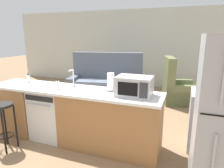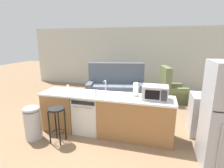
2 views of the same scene
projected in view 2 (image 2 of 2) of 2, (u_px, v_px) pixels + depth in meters
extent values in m
plane|color=#896B4C|center=(99.00, 132.00, 4.03)|extent=(24.00, 24.00, 0.00)
cube|color=beige|center=(138.00, 58.00, 7.57)|extent=(10.00, 0.06, 2.60)
cube|color=#9E6B3D|center=(62.00, 110.00, 4.17)|extent=(0.75, 0.62, 0.86)
cube|color=#9E6B3D|center=(135.00, 119.00, 3.72)|extent=(1.55, 0.62, 0.86)
cube|color=white|center=(105.00, 96.00, 3.78)|extent=(2.94, 0.66, 0.04)
cube|color=#3F2A18|center=(105.00, 131.00, 3.99)|extent=(2.86, 0.56, 0.08)
cube|color=silver|center=(89.00, 114.00, 4.00)|extent=(0.58, 0.58, 0.84)
cube|color=black|center=(83.00, 103.00, 3.64)|extent=(0.52, 0.01, 0.08)
cylinder|color=#B2B2B7|center=(82.00, 108.00, 3.65)|extent=(0.44, 0.02, 0.02)
cube|color=#B7B7BC|center=(208.00, 116.00, 3.84)|extent=(0.76, 0.64, 0.85)
cube|color=black|center=(212.00, 121.00, 3.52)|extent=(0.53, 0.01, 0.43)
cylinder|color=silver|center=(214.00, 111.00, 3.45)|extent=(0.61, 0.03, 0.03)
cube|color=#B7B7BC|center=(211.00, 97.00, 3.73)|extent=(0.76, 0.64, 0.05)
torus|color=black|center=(204.00, 97.00, 3.65)|extent=(0.16, 0.16, 0.01)
torus|color=black|center=(222.00, 99.00, 3.56)|extent=(0.16, 0.16, 0.01)
torus|color=black|center=(201.00, 94.00, 3.89)|extent=(0.16, 0.16, 0.01)
torus|color=black|center=(218.00, 95.00, 3.80)|extent=(0.16, 0.16, 0.01)
cylinder|color=#B2B2B7|center=(220.00, 149.00, 2.49)|extent=(0.02, 0.02, 0.76)
cube|color=#B7B7BC|center=(155.00, 92.00, 3.48)|extent=(0.50, 0.36, 0.28)
cube|color=black|center=(152.00, 95.00, 3.31)|extent=(0.27, 0.01, 0.18)
cube|color=#2D2D33|center=(164.00, 96.00, 3.26)|extent=(0.11, 0.01, 0.21)
cylinder|color=silver|center=(106.00, 92.00, 3.92)|extent=(0.07, 0.07, 0.03)
cylinder|color=silver|center=(106.00, 86.00, 3.88)|extent=(0.02, 0.02, 0.26)
cylinder|color=silver|center=(105.00, 81.00, 3.78)|extent=(0.02, 0.14, 0.02)
cylinder|color=#4C4C51|center=(136.00, 95.00, 3.72)|extent=(0.14, 0.14, 0.01)
cylinder|color=white|center=(136.00, 89.00, 3.69)|extent=(0.11, 0.11, 0.27)
cylinder|color=silver|center=(96.00, 93.00, 3.70)|extent=(0.06, 0.06, 0.14)
cylinder|color=black|center=(96.00, 89.00, 3.68)|extent=(0.02, 0.02, 0.04)
cylinder|color=silver|center=(68.00, 88.00, 4.10)|extent=(0.06, 0.06, 0.14)
cylinder|color=black|center=(68.00, 84.00, 4.08)|extent=(0.02, 0.02, 0.04)
sphere|color=#B2B2B7|center=(222.00, 94.00, 3.54)|extent=(0.17, 0.17, 0.17)
sphere|color=black|center=(223.00, 90.00, 3.52)|extent=(0.03, 0.03, 0.03)
cylinder|color=black|center=(56.00, 109.00, 3.47)|extent=(0.32, 0.32, 0.04)
cylinder|color=black|center=(49.00, 128.00, 3.48)|extent=(0.03, 0.03, 0.70)
cylinder|color=black|center=(59.00, 129.00, 3.42)|extent=(0.03, 0.03, 0.70)
cylinder|color=black|center=(56.00, 123.00, 3.69)|extent=(0.03, 0.03, 0.70)
cylinder|color=black|center=(65.00, 124.00, 3.63)|extent=(0.03, 0.03, 0.70)
torus|color=black|center=(58.00, 132.00, 3.59)|extent=(0.25, 0.25, 0.02)
cylinder|color=#B7B7BC|center=(33.00, 125.00, 3.69)|extent=(0.34, 0.34, 0.62)
ellipsoid|color=#B7B7BC|center=(31.00, 109.00, 3.60)|extent=(0.35, 0.35, 0.14)
cube|color=#515B6B|center=(116.00, 94.00, 6.22)|extent=(2.14, 1.28, 0.42)
cube|color=#515B6B|center=(116.00, 80.00, 6.43)|extent=(2.01, 0.64, 1.27)
cube|color=#515B6B|center=(91.00, 91.00, 6.25)|extent=(0.38, 0.92, 0.62)
cube|color=#515B6B|center=(141.00, 91.00, 6.13)|extent=(0.38, 0.92, 0.62)
cube|color=slate|center=(100.00, 86.00, 6.14)|extent=(0.68, 0.73, 0.12)
cube|color=slate|center=(116.00, 87.00, 6.10)|extent=(0.68, 0.73, 0.12)
cube|color=slate|center=(131.00, 87.00, 6.07)|extent=(0.68, 0.73, 0.12)
cube|color=#667047|center=(173.00, 95.00, 6.07)|extent=(0.98, 1.02, 0.40)
cube|color=#667047|center=(165.00, 84.00, 5.98)|extent=(0.40, 0.87, 1.20)
cube|color=#667047|center=(176.00, 96.00, 5.72)|extent=(0.82, 0.35, 0.55)
cube|color=#667047|center=(170.00, 90.00, 6.39)|extent=(0.82, 0.35, 0.55)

